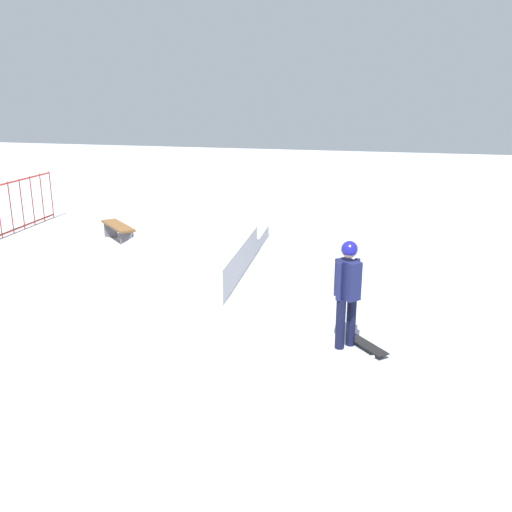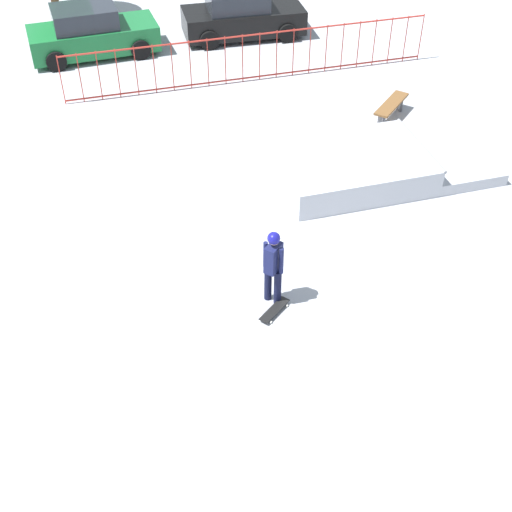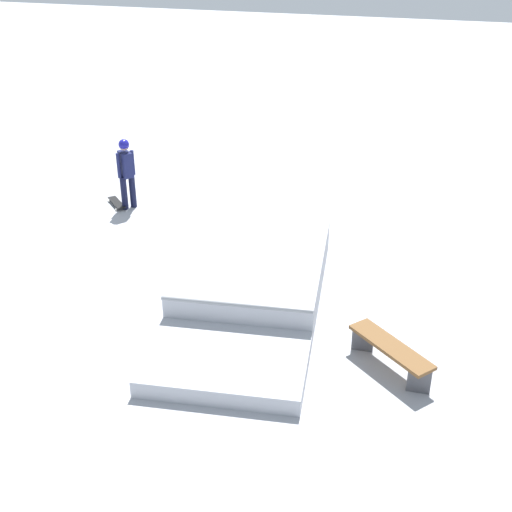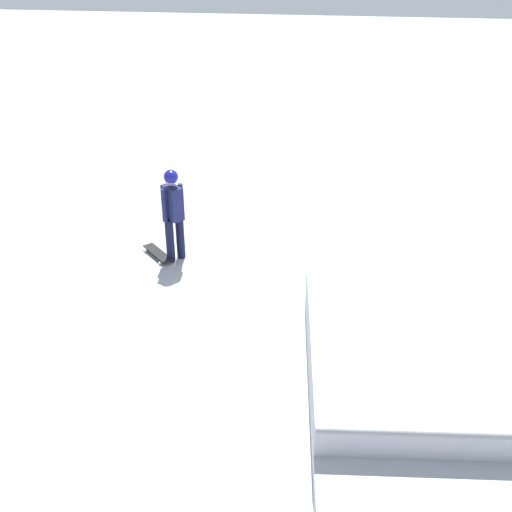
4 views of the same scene
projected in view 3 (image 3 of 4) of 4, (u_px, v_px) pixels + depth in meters
The scene contains 5 objects.
ground_plane at pixel (227, 249), 14.86m from camera, with size 60.00×60.00×0.00m, color #A8AAB2.
skate_ramp at pixel (250, 285), 12.92m from camera, with size 5.58×3.00×0.74m.
skater at pixel (126, 169), 16.25m from camera, with size 0.42×0.43×1.73m.
skateboard at pixel (117, 203), 16.81m from camera, with size 0.72×0.69×0.09m.
park_bench at pixel (391, 351), 11.01m from camera, with size 1.38×1.45×0.48m.
Camera 3 is at (12.60, 3.78, 6.94)m, focal length 48.52 mm.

